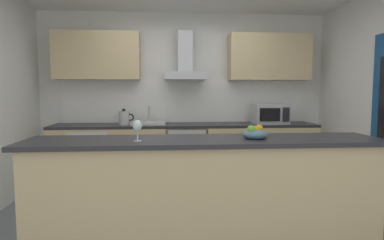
% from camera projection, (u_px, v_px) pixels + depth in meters
% --- Properties ---
extents(ground, '(5.44, 4.56, 0.02)m').
position_uv_depth(ground, '(194.00, 222.00, 3.50)').
color(ground, slate).
extents(wall_back, '(5.44, 0.12, 2.60)m').
position_uv_depth(wall_back, '(184.00, 97.00, 5.21)').
color(wall_back, white).
rests_on(wall_back, ground).
extents(backsplash_tile, '(3.78, 0.02, 0.66)m').
position_uv_depth(backsplash_tile, '(184.00, 101.00, 5.14)').
color(backsplash_tile, white).
extents(counter_back, '(3.91, 0.60, 0.90)m').
position_uv_depth(counter_back, '(186.00, 154.00, 4.90)').
color(counter_back, '#D1B784').
rests_on(counter_back, ground).
extents(counter_island, '(3.10, 0.64, 0.98)m').
position_uv_depth(counter_island, '(205.00, 193.00, 2.88)').
color(counter_island, '#D1B784').
rests_on(counter_island, ground).
extents(upper_cabinets, '(3.86, 0.32, 0.70)m').
position_uv_depth(upper_cabinets, '(185.00, 57.00, 4.92)').
color(upper_cabinets, '#D1B784').
extents(oven, '(0.60, 0.62, 0.80)m').
position_uv_depth(oven, '(186.00, 153.00, 4.88)').
color(oven, slate).
rests_on(oven, ground).
extents(refrigerator, '(0.58, 0.60, 0.85)m').
position_uv_depth(refrigerator, '(92.00, 157.00, 4.77)').
color(refrigerator, white).
rests_on(refrigerator, ground).
extents(microwave, '(0.50, 0.38, 0.30)m').
position_uv_depth(microwave, '(270.00, 114.00, 4.90)').
color(microwave, '#B7BABC').
rests_on(microwave, counter_back).
extents(sink, '(0.50, 0.40, 0.26)m').
position_uv_depth(sink, '(148.00, 122.00, 4.80)').
color(sink, silver).
rests_on(sink, counter_back).
extents(kettle, '(0.29, 0.15, 0.24)m').
position_uv_depth(kettle, '(124.00, 118.00, 4.72)').
color(kettle, '#B7BABC').
rests_on(kettle, counter_back).
extents(range_hood, '(0.62, 0.45, 0.72)m').
position_uv_depth(range_hood, '(185.00, 65.00, 4.89)').
color(range_hood, '#B7BABC').
extents(wine_glass, '(0.08, 0.08, 0.18)m').
position_uv_depth(wine_glass, '(137.00, 127.00, 2.68)').
color(wine_glass, silver).
rests_on(wine_glass, counter_island).
extents(fruit_bowl, '(0.22, 0.22, 0.13)m').
position_uv_depth(fruit_bowl, '(255.00, 134.00, 2.84)').
color(fruit_bowl, slate).
rests_on(fruit_bowl, counter_island).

